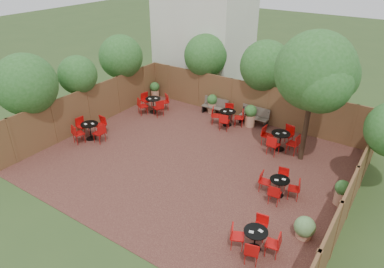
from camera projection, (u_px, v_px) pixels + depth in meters
The scene contains 13 objects.
ground at pixel (193, 163), 14.47m from camera, with size 80.00×80.00×0.00m, color #354F23.
courtyard_paving at pixel (193, 162), 14.46m from camera, with size 12.00×10.00×0.02m, color #3E1B19.
fence_back at pixel (248, 101), 17.66m from camera, with size 12.00×0.08×2.00m, color brown.
fence_left at pixel (89, 108), 16.95m from camera, with size 0.08×10.00×2.00m, color brown.
fence_right at pixel (352, 193), 11.04m from camera, with size 0.08×10.00×2.00m, color brown.
neighbour_building at pixel (205, 21), 20.67m from camera, with size 5.00×4.00×8.00m, color silver.
overhang_foliage at pixel (195, 72), 16.31m from camera, with size 15.55×10.89×2.61m.
courtyard_tree at pixel (314, 75), 13.00m from camera, with size 3.03×2.98×5.28m.
park_bench_left at pixel (215, 106), 18.46m from camera, with size 1.40×0.49×0.86m.
park_bench_right at pixel (255, 116), 17.34m from camera, with size 1.46×0.49×0.90m.
bistro_tables at pixel (202, 138), 15.36m from camera, with size 10.64×8.24×0.91m.
planters at pixel (225, 115), 17.23m from camera, with size 11.83×4.61×1.09m.
low_shrubs at pixel (270, 262), 9.47m from camera, with size 1.56×3.69×0.70m.
Camera 1 is at (6.79, -10.17, 7.83)m, focal length 32.94 mm.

